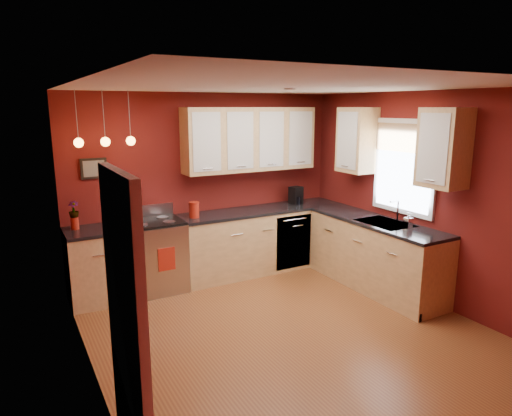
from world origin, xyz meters
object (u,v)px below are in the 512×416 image
coffee_maker (296,196)px  soap_pump (408,220)px  gas_range (154,256)px  red_canister (194,210)px  sink (385,225)px

coffee_maker → soap_pump: size_ratio=1.38×
gas_range → red_canister: size_ratio=5.17×
red_canister → gas_range: bearing=176.4°
soap_pump → red_canister: bearing=139.7°
gas_range → sink: sink is taller
sink → soap_pump: (0.06, -0.33, 0.12)m
sink → red_canister: (-2.05, 1.47, 0.13)m
sink → soap_pump: size_ratio=3.63×
sink → coffee_maker: 1.59m
coffee_maker → soap_pump: 1.91m
sink → red_canister: 2.53m
gas_range → coffee_maker: size_ratio=4.18×
gas_range → red_canister: (0.57, -0.04, 0.57)m
sink → coffee_maker: (-0.34, 1.55, 0.15)m
gas_range → soap_pump: 3.29m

